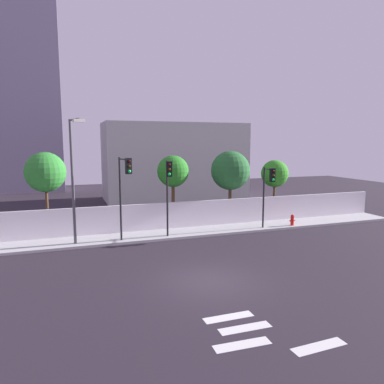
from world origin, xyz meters
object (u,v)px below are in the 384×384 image
(traffic_light_center, at_px, (269,184))
(street_lamp_curbside, at_px, (73,172))
(roadside_tree_leftmost, at_px, (45,172))
(roadside_tree_rightmost, at_px, (275,174))
(roadside_tree_midleft, at_px, (173,172))
(traffic_light_left, at_px, (124,181))
(fire_hydrant, at_px, (292,219))
(traffic_light_right, at_px, (168,182))
(roadside_tree_midright, at_px, (230,171))

(traffic_light_center, bearing_deg, street_lamp_curbside, 177.14)
(roadside_tree_leftmost, relative_size, roadside_tree_rightmost, 1.17)
(traffic_light_center, height_order, street_lamp_curbside, street_lamp_curbside)
(roadside_tree_midleft, distance_m, roadside_tree_rightmost, 8.39)
(traffic_light_left, height_order, fire_hydrant, traffic_light_left)
(street_lamp_curbside, bearing_deg, roadside_tree_leftmost, 118.27)
(roadside_tree_midleft, bearing_deg, roadside_tree_leftmost, -180.00)
(traffic_light_center, distance_m, roadside_tree_midleft, 6.73)
(fire_hydrant, height_order, roadside_tree_rightmost, roadside_tree_rightmost)
(roadside_tree_rightmost, bearing_deg, roadside_tree_leftmost, -180.00)
(traffic_light_right, distance_m, roadside_tree_leftmost, 7.95)
(street_lamp_curbside, relative_size, roadside_tree_leftmost, 1.32)
(street_lamp_curbside, distance_m, roadside_tree_rightmost, 15.50)
(fire_hydrant, bearing_deg, roadside_tree_midright, 137.47)
(roadside_tree_midleft, bearing_deg, traffic_light_right, -110.70)
(traffic_light_left, relative_size, traffic_light_right, 1.05)
(roadside_tree_midright, bearing_deg, roadside_tree_rightmost, -0.00)
(street_lamp_curbside, bearing_deg, roadside_tree_midright, 15.07)
(roadside_tree_midleft, height_order, roadside_tree_rightmost, roadside_tree_midleft)
(traffic_light_center, height_order, roadside_tree_midright, roadside_tree_midright)
(roadside_tree_leftmost, xyz_separation_m, roadside_tree_rightmost, (16.81, 0.00, -0.58))
(roadside_tree_midright, bearing_deg, fire_hydrant, -42.53)
(roadside_tree_midright, bearing_deg, street_lamp_curbside, -164.93)
(traffic_light_center, height_order, roadside_tree_leftmost, roadside_tree_leftmost)
(street_lamp_curbside, bearing_deg, fire_hydrant, -0.44)
(traffic_light_left, distance_m, fire_hydrant, 12.41)
(traffic_light_left, xyz_separation_m, roadside_tree_rightmost, (12.40, 3.71, -0.23))
(traffic_light_right, height_order, street_lamp_curbside, street_lamp_curbside)
(traffic_light_left, bearing_deg, traffic_light_center, 0.31)
(traffic_light_right, bearing_deg, traffic_light_left, -178.03)
(traffic_light_left, relative_size, roadside_tree_midleft, 0.98)
(traffic_light_center, xyz_separation_m, roadside_tree_leftmost, (-14.03, 3.66, 0.91))
(fire_hydrant, distance_m, roadside_tree_midleft, 9.20)
(traffic_light_center, xyz_separation_m, traffic_light_right, (-6.97, 0.04, 0.39))
(traffic_light_right, distance_m, fire_hydrant, 9.81)
(traffic_light_left, xyz_separation_m, fire_hydrant, (11.96, 0.56, -3.23))
(roadside_tree_leftmost, xyz_separation_m, roadside_tree_midright, (12.94, 0.00, -0.22))
(traffic_light_center, xyz_separation_m, street_lamp_curbside, (-12.39, 0.62, 1.11))
(traffic_light_right, bearing_deg, street_lamp_curbside, 173.90)
(roadside_tree_leftmost, bearing_deg, street_lamp_curbside, -61.73)
(street_lamp_curbside, bearing_deg, traffic_light_left, -13.59)
(traffic_light_left, distance_m, roadside_tree_midright, 9.30)
(traffic_light_left, distance_m, traffic_light_right, 2.66)
(traffic_light_center, relative_size, traffic_light_right, 0.88)
(traffic_light_left, xyz_separation_m, roadside_tree_midright, (8.52, 3.71, 0.13))
(fire_hydrant, relative_size, roadside_tree_midleft, 0.15)
(roadside_tree_leftmost, height_order, roadside_tree_midright, roadside_tree_leftmost)
(street_lamp_curbside, xyz_separation_m, roadside_tree_leftmost, (-1.64, 3.04, -0.19))
(traffic_light_center, bearing_deg, roadside_tree_midleft, 146.81)
(traffic_light_left, height_order, street_lamp_curbside, street_lamp_curbside)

